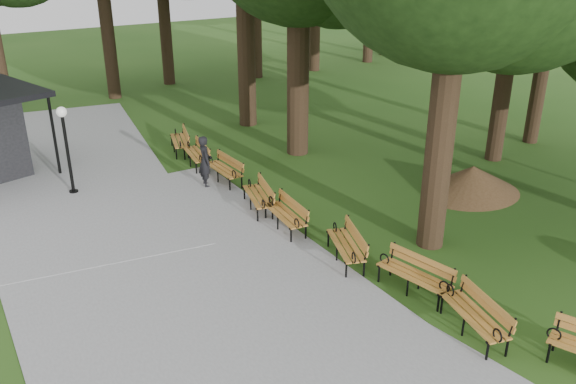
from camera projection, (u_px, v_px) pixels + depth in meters
ground at (427, 318)px, 12.58m from camera, size 100.00×100.00×0.00m
path at (195, 309)px, 12.83m from camera, size 12.00×38.00×0.06m
person at (205, 162)px, 19.02m from camera, size 0.53×0.69×1.71m
lamp_post at (64, 131)px, 17.98m from camera, size 0.32×0.32×2.83m
dirt_mound at (472, 179)px, 18.70m from camera, size 2.80×2.80×0.89m
bench_2 at (474, 316)px, 11.90m from camera, size 1.14×2.00×0.88m
bench_3 at (414, 276)px, 13.32m from camera, size 0.93×1.98×0.88m
bench_4 at (346, 245)px, 14.65m from camera, size 1.31×2.00×0.88m
bench_5 at (285, 215)px, 16.29m from camera, size 0.88×1.97×0.88m
bench_6 at (258, 196)px, 17.46m from camera, size 1.15×2.00×0.88m
bench_7 at (224, 170)px, 19.51m from camera, size 0.64×1.90×0.88m
bench_8 at (196, 154)px, 20.92m from camera, size 0.97×1.98×0.88m
bench_9 at (179, 141)px, 22.33m from camera, size 1.18×2.00×0.88m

